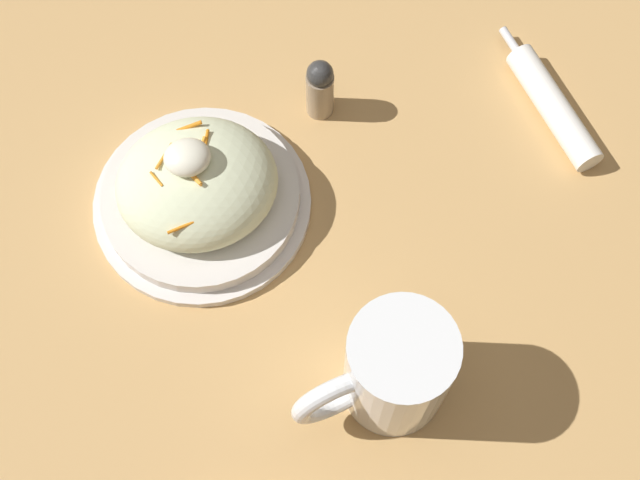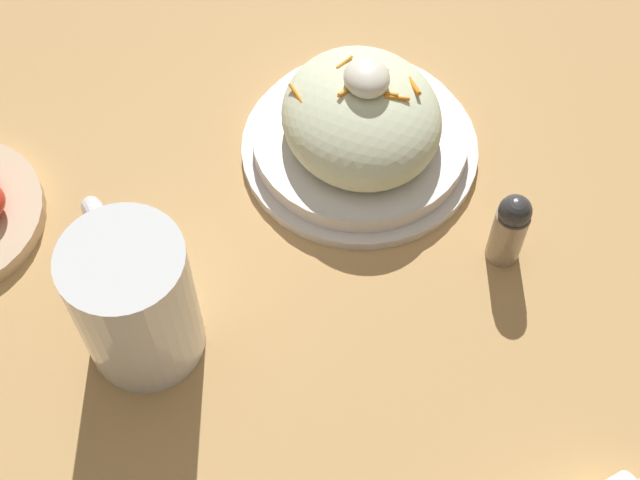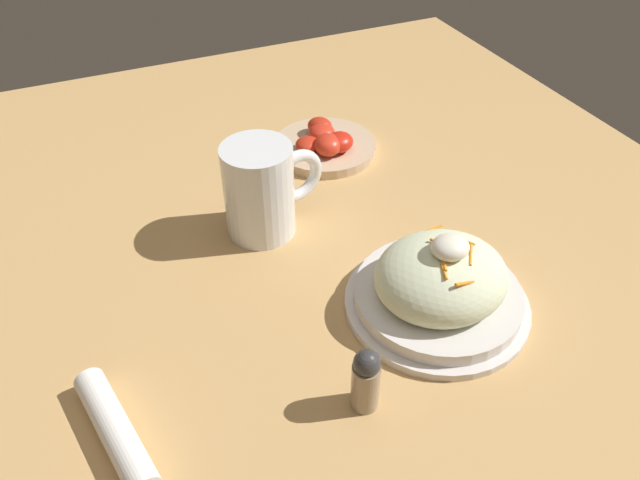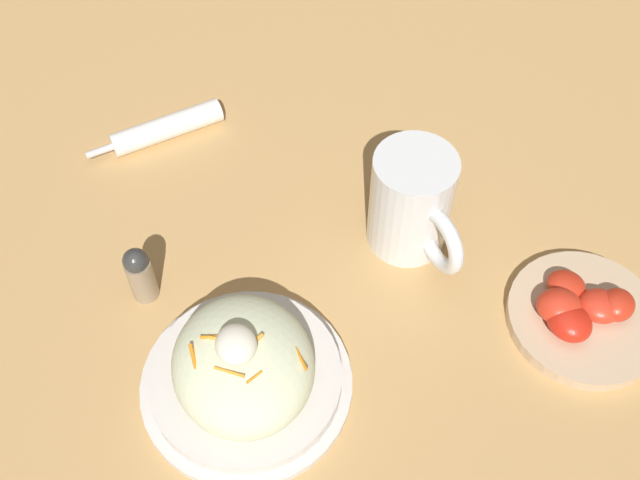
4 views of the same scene
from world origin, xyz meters
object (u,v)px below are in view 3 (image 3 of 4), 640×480
at_px(beer_mug, 262,195).
at_px(salt_shaker, 366,379).
at_px(tomato_plate, 325,144).
at_px(salad_plate, 439,285).
at_px(napkin_roll, 116,432).

height_order(beer_mug, salt_shaker, beer_mug).
bearing_deg(beer_mug, tomato_plate, -137.25).
bearing_deg(salad_plate, salt_shaker, 31.58).
height_order(salad_plate, beer_mug, beer_mug).
relative_size(napkin_roll, salt_shaker, 2.30).
height_order(salad_plate, salt_shaker, salad_plate).
distance_m(salad_plate, salt_shaker, 0.17).
relative_size(tomato_plate, salt_shaker, 2.11).
relative_size(beer_mug, napkin_roll, 0.80).
relative_size(salad_plate, salt_shaker, 2.77).
bearing_deg(napkin_roll, salad_plate, -175.72).
xyz_separation_m(beer_mug, salt_shaker, (0.00, 0.32, -0.02)).
relative_size(beer_mug, tomato_plate, 0.87).
height_order(salad_plate, tomato_plate, salad_plate).
distance_m(beer_mug, tomato_plate, 0.22).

